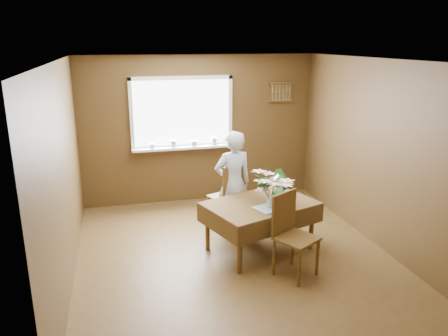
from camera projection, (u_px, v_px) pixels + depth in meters
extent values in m
plane|color=#4D371A|center=(234.00, 256.00, 5.72)|extent=(4.50, 4.50, 0.00)
plane|color=white|center=(236.00, 60.00, 5.01)|extent=(4.50, 4.50, 0.00)
plane|color=brown|center=(200.00, 130.00, 7.46)|extent=(4.00, 0.00, 4.00)
plane|color=brown|center=(316.00, 244.00, 3.27)|extent=(4.00, 0.00, 4.00)
plane|color=brown|center=(63.00, 177.00, 4.89)|extent=(0.00, 4.50, 4.50)
plane|color=brown|center=(379.00, 155.00, 5.84)|extent=(0.00, 4.50, 4.50)
cube|color=white|center=(182.00, 113.00, 7.29)|extent=(1.60, 0.01, 1.10)
cube|color=white|center=(181.00, 78.00, 7.11)|extent=(1.72, 0.06, 0.06)
cube|color=white|center=(183.00, 147.00, 7.44)|extent=(1.72, 0.06, 0.06)
cube|color=white|center=(131.00, 115.00, 7.08)|extent=(0.06, 0.06, 1.22)
cube|color=white|center=(230.00, 111.00, 7.47)|extent=(0.06, 0.06, 1.22)
cube|color=white|center=(184.00, 147.00, 7.37)|extent=(1.72, 0.20, 0.04)
cylinder|color=white|center=(152.00, 146.00, 7.21)|extent=(0.09, 0.09, 0.08)
cylinder|color=white|center=(173.00, 144.00, 7.29)|extent=(0.11, 0.11, 0.12)
cylinder|color=white|center=(194.00, 143.00, 7.37)|extent=(0.12, 0.12, 0.09)
cylinder|color=white|center=(214.00, 141.00, 7.45)|extent=(0.10, 0.10, 0.13)
cube|color=brown|center=(281.00, 92.00, 7.61)|extent=(0.40, 0.03, 0.30)
cube|color=brown|center=(282.00, 83.00, 7.55)|extent=(0.44, 0.04, 0.03)
cube|color=brown|center=(281.00, 101.00, 7.63)|extent=(0.44, 0.04, 0.03)
cylinder|color=brown|center=(240.00, 250.00, 5.22)|extent=(0.06, 0.06, 0.62)
cylinder|color=brown|center=(311.00, 227.00, 5.84)|extent=(0.06, 0.06, 0.62)
cylinder|color=brown|center=(208.00, 228.00, 5.81)|extent=(0.06, 0.06, 0.62)
cylinder|color=brown|center=(276.00, 210.00, 6.44)|extent=(0.06, 0.06, 0.62)
cube|color=brown|center=(260.00, 205.00, 5.73)|extent=(1.54, 1.27, 0.04)
cube|color=#3F2E17|center=(260.00, 203.00, 5.73)|extent=(1.61, 1.33, 0.01)
cube|color=#3F2E17|center=(283.00, 224.00, 5.39)|extent=(1.30, 0.46, 0.25)
cube|color=#3F2E17|center=(240.00, 202.00, 6.14)|extent=(1.30, 0.46, 0.25)
cube|color=#3F2E17|center=(216.00, 224.00, 5.40)|extent=(0.32, 0.89, 0.25)
cube|color=#3F2E17|center=(299.00, 202.00, 6.13)|extent=(0.32, 0.89, 0.25)
cube|color=#51BAE7|center=(271.00, 208.00, 5.55)|extent=(0.47, 0.41, 0.01)
cylinder|color=brown|center=(229.00, 206.00, 6.78)|extent=(0.04, 0.04, 0.47)
cylinder|color=brown|center=(209.00, 212.00, 6.56)|extent=(0.04, 0.04, 0.47)
cylinder|color=brown|center=(244.00, 214.00, 6.49)|extent=(0.04, 0.04, 0.47)
cylinder|color=brown|center=(224.00, 220.00, 6.27)|extent=(0.04, 0.04, 0.47)
cube|color=brown|center=(227.00, 197.00, 6.46)|extent=(0.57, 0.57, 0.03)
cube|color=brown|center=(235.00, 183.00, 6.22)|extent=(0.42, 0.20, 0.52)
cylinder|color=brown|center=(299.00, 268.00, 4.95)|extent=(0.04, 0.04, 0.46)
cylinder|color=brown|center=(317.00, 257.00, 5.20)|extent=(0.04, 0.04, 0.46)
cylinder|color=brown|center=(274.00, 257.00, 5.21)|extent=(0.04, 0.04, 0.46)
cylinder|color=brown|center=(292.00, 247.00, 5.45)|extent=(0.04, 0.04, 0.46)
cube|color=brown|center=(297.00, 239.00, 5.14)|extent=(0.59, 0.59, 0.03)
cube|color=brown|center=(284.00, 213.00, 5.19)|extent=(0.39, 0.24, 0.51)
imported|color=white|center=(233.00, 183.00, 6.21)|extent=(0.60, 0.44, 1.52)
cylinder|color=white|center=(271.00, 202.00, 5.57)|extent=(0.10, 0.10, 0.12)
cylinder|color=#33662D|center=(271.00, 195.00, 5.54)|extent=(0.06, 0.06, 0.09)
cylinder|color=white|center=(282.00, 194.00, 6.02)|extent=(0.26, 0.26, 0.01)
cube|color=silver|center=(279.00, 203.00, 5.67)|extent=(0.14, 0.16, 0.00)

